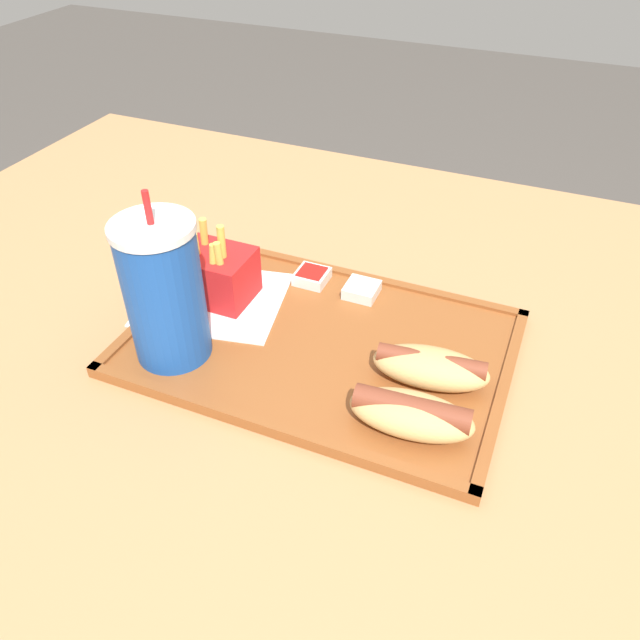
% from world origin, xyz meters
% --- Properties ---
extents(dining_table, '(1.46, 1.04, 0.72)m').
position_xyz_m(dining_table, '(0.00, 0.00, 0.36)').
color(dining_table, '#B27F51').
rests_on(dining_table, ground_plane).
extents(food_tray, '(0.43, 0.29, 0.01)m').
position_xyz_m(food_tray, '(0.04, -0.01, 0.73)').
color(food_tray, brown).
rests_on(food_tray, dining_table).
extents(paper_napkin, '(0.20, 0.18, 0.00)m').
position_xyz_m(paper_napkin, '(0.19, -0.03, 0.73)').
color(paper_napkin, white).
rests_on(paper_napkin, food_tray).
extents(soda_cup, '(0.09, 0.09, 0.20)m').
position_xyz_m(soda_cup, '(0.18, 0.07, 0.81)').
color(soda_cup, '#194CA5').
rests_on(soda_cup, food_tray).
extents(hot_dog_far, '(0.13, 0.06, 0.04)m').
position_xyz_m(hot_dog_far, '(-0.10, 0.08, 0.75)').
color(hot_dog_far, tan).
rests_on(hot_dog_far, food_tray).
extents(hot_dog_near, '(0.13, 0.07, 0.04)m').
position_xyz_m(hot_dog_near, '(-0.10, 0.01, 0.75)').
color(hot_dog_near, tan).
rests_on(hot_dog_near, food_tray).
extents(fries_carton, '(0.09, 0.07, 0.11)m').
position_xyz_m(fries_carton, '(0.19, -0.04, 0.77)').
color(fries_carton, red).
rests_on(fries_carton, food_tray).
extents(sauce_cup_mayo, '(0.04, 0.04, 0.02)m').
position_xyz_m(sauce_cup_mayo, '(0.02, -0.11, 0.74)').
color(sauce_cup_mayo, silver).
rests_on(sauce_cup_mayo, food_tray).
extents(sauce_cup_ketchup, '(0.04, 0.04, 0.02)m').
position_xyz_m(sauce_cup_ketchup, '(0.09, -0.11, 0.74)').
color(sauce_cup_ketchup, silver).
rests_on(sauce_cup_ketchup, food_tray).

